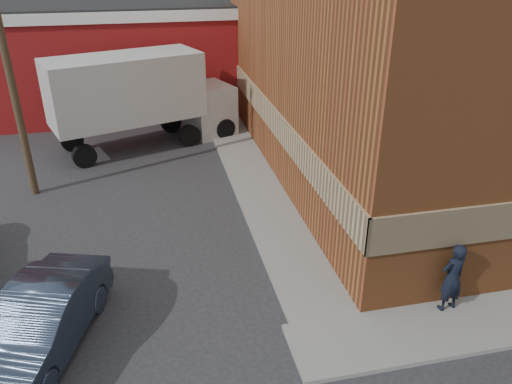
{
  "coord_description": "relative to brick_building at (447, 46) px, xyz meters",
  "views": [
    {
      "loc": [
        -3.1,
        -8.88,
        8.23
      ],
      "look_at": [
        -0.32,
        3.66,
        1.86
      ],
      "focal_mm": 35.0,
      "sensor_mm": 36.0,
      "label": 1
    }
  ],
  "objects": [
    {
      "name": "ground",
      "position": [
        -8.5,
        -9.0,
        -4.68
      ],
      "size": [
        90.0,
        90.0,
        0.0
      ],
      "primitive_type": "plane",
      "color": "#28282B",
      "rests_on": "ground"
    },
    {
      "name": "brick_building",
      "position": [
        0.0,
        0.0,
        0.0
      ],
      "size": [
        14.25,
        18.25,
        9.36
      ],
      "color": "brown",
      "rests_on": "ground"
    },
    {
      "name": "warehouse",
      "position": [
        -14.5,
        11.0,
        -1.87
      ],
      "size": [
        16.3,
        8.3,
        5.6
      ],
      "color": "maroon",
      "rests_on": "ground"
    },
    {
      "name": "sidewalk_west",
      "position": [
        -7.9,
        0.0,
        -4.62
      ],
      "size": [
        1.8,
        18.0,
        0.12
      ],
      "primitive_type": "cube",
      "color": "gray",
      "rests_on": "ground"
    },
    {
      "name": "man",
      "position": [
        -4.84,
        -9.28,
        -3.64
      ],
      "size": [
        0.74,
        0.55,
        1.85
      ],
      "primitive_type": "imported",
      "rotation": [
        0.0,
        0.0,
        3.32
      ],
      "color": "black",
      "rests_on": "sidewalk_south"
    },
    {
      "name": "box_truck",
      "position": [
        -11.73,
        4.17,
        -2.31
      ],
      "size": [
        8.69,
        5.06,
        4.12
      ],
      "rotation": [
        0.0,
        0.0,
        0.33
      ],
      "color": "silver",
      "rests_on": "ground"
    },
    {
      "name": "utility_pole",
      "position": [
        -16.0,
        0.0,
        0.06
      ],
      "size": [
        2.0,
        0.26,
        9.0
      ],
      "color": "#4E3A27",
      "rests_on": "ground"
    },
    {
      "name": "sedan",
      "position": [
        -14.39,
        -8.5,
        -3.92
      ],
      "size": [
        2.93,
        4.89,
        1.52
      ],
      "primitive_type": "imported",
      "rotation": [
        0.0,
        0.0,
        -0.31
      ],
      "color": "#2F3A4F",
      "rests_on": "ground"
    }
  ]
}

